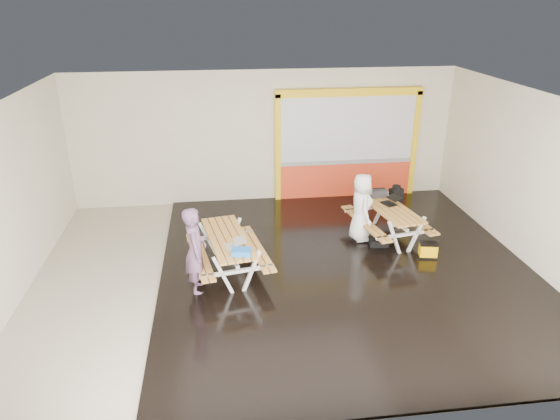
{
  "coord_description": "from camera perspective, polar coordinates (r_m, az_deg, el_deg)",
  "views": [
    {
      "loc": [
        -1.26,
        -8.87,
        5.2
      ],
      "look_at": [
        0.0,
        0.9,
        1.0
      ],
      "focal_mm": 32.42,
      "sensor_mm": 36.0,
      "label": 1
    }
  ],
  "objects": [
    {
      "name": "backpack",
      "position": [
        12.48,
        12.93,
        1.55
      ],
      "size": [
        0.36,
        0.3,
        0.52
      ],
      "color": "black",
      "rests_on": "picnic_table_right"
    },
    {
      "name": "picnic_table_left",
      "position": [
        10.07,
        -5.87,
        -4.04
      ],
      "size": [
        1.74,
        2.28,
        0.83
      ],
      "color": "gold",
      "rests_on": "deck"
    },
    {
      "name": "kiosk",
      "position": [
        13.78,
        7.54,
        7.07
      ],
      "size": [
        3.88,
        0.16,
        3.0
      ],
      "color": "#E8401F",
      "rests_on": "room"
    },
    {
      "name": "laptop_right",
      "position": [
        11.77,
        12.4,
        0.95
      ],
      "size": [
        0.48,
        0.46,
        0.16
      ],
      "color": "black",
      "rests_on": "picnic_table_right"
    },
    {
      "name": "deck",
      "position": [
        10.57,
        7.41,
        -6.43
      ],
      "size": [
        7.5,
        7.98,
        0.05
      ],
      "primitive_type": "cube",
      "color": "black",
      "rests_on": "room"
    },
    {
      "name": "room",
      "position": [
        9.6,
        0.69,
        2.03
      ],
      "size": [
        10.02,
        8.02,
        3.52
      ],
      "color": "#B9B09D",
      "rests_on": "ground"
    },
    {
      "name": "fluke_bag",
      "position": [
        11.21,
        16.36,
        -4.38
      ],
      "size": [
        0.42,
        0.31,
        0.33
      ],
      "color": "black",
      "rests_on": "deck"
    },
    {
      "name": "blue_pouch",
      "position": [
        9.29,
        -4.36,
        -4.72
      ],
      "size": [
        0.38,
        0.3,
        0.1
      ],
      "primitive_type": "cube",
      "rotation": [
        0.0,
        0.0,
        -0.16
      ],
      "color": "blue",
      "rests_on": "picnic_table_left"
    },
    {
      "name": "person_left",
      "position": [
        9.45,
        -9.53,
        -4.56
      ],
      "size": [
        0.43,
        0.64,
        1.71
      ],
      "primitive_type": "imported",
      "rotation": [
        0.0,
        0.0,
        1.61
      ],
      "color": "#664664",
      "rests_on": "deck"
    },
    {
      "name": "laptop_left",
      "position": [
        9.56,
        -5.13,
        -3.9
      ],
      "size": [
        0.42,
        0.39,
        0.16
      ],
      "color": "silver",
      "rests_on": "picnic_table_left"
    },
    {
      "name": "dark_case",
      "position": [
        11.5,
        11.06,
        -3.55
      ],
      "size": [
        0.44,
        0.34,
        0.15
      ],
      "primitive_type": "cube",
      "rotation": [
        0.0,
        0.0,
        -0.1
      ],
      "color": "black",
      "rests_on": "deck"
    },
    {
      "name": "picnic_table_right",
      "position": [
        11.69,
        12.1,
        -0.47
      ],
      "size": [
        1.74,
        2.27,
        0.82
      ],
      "color": "gold",
      "rests_on": "deck"
    },
    {
      "name": "person_right",
      "position": [
        11.37,
        9.15,
        0.32
      ],
      "size": [
        0.51,
        0.77,
        1.54
      ],
      "primitive_type": "imported",
      "rotation": [
        0.0,
        0.0,
        1.6
      ],
      "color": "white",
      "rests_on": "deck"
    },
    {
      "name": "toolbox",
      "position": [
        12.09,
        11.03,
        1.86
      ],
      "size": [
        0.39,
        0.2,
        0.22
      ],
      "color": "black",
      "rests_on": "picnic_table_right"
    }
  ]
}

